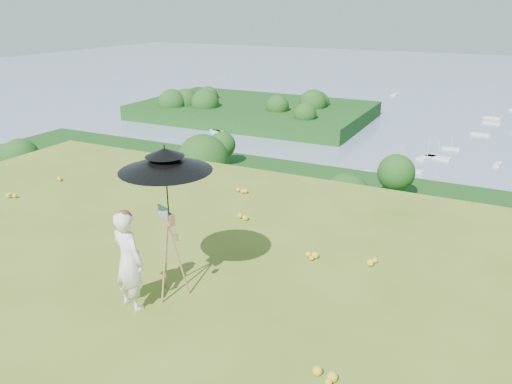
% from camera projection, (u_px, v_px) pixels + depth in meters
% --- Properties ---
extents(ground, '(14.00, 14.00, 0.00)m').
position_uv_depth(ground, '(61.00, 303.00, 7.31)').
color(ground, '#52691E').
rests_on(ground, ground).
extents(forest_slope, '(140.00, 56.00, 22.00)m').
position_uv_depth(forest_slope, '(392.00, 381.00, 46.82)').
color(forest_slope, '#0F370F').
rests_on(forest_slope, bay_water).
extents(shoreline_tier, '(170.00, 28.00, 8.00)m').
position_uv_depth(shoreline_tier, '(440.00, 263.00, 82.79)').
color(shoreline_tier, '#71665A').
rests_on(shoreline_tier, bay_water).
extents(bay_water, '(700.00, 700.00, 0.00)m').
position_uv_depth(bay_water, '(492.00, 97.00, 220.34)').
color(bay_water, '#7184A1').
rests_on(bay_water, ground).
extents(peninsula, '(90.00, 60.00, 12.00)m').
position_uv_depth(peninsula, '(254.00, 104.00, 178.71)').
color(peninsula, '#0F370F').
rests_on(peninsula, bay_water).
extents(slope_trees, '(110.00, 50.00, 6.00)m').
position_uv_depth(slope_trees, '(408.00, 248.00, 41.90)').
color(slope_trees, '#144314').
rests_on(slope_trees, forest_slope).
extents(harbor_town, '(110.00, 22.00, 5.00)m').
position_uv_depth(harbor_town, '(445.00, 227.00, 80.51)').
color(harbor_town, beige).
rests_on(harbor_town, shoreline_tier).
extents(moored_boats, '(140.00, 140.00, 0.70)m').
position_uv_depth(moored_boats, '(437.00, 131.00, 159.25)').
color(moored_boats, silver).
rests_on(moored_boats, bay_water).
extents(wildflowers, '(10.00, 10.50, 0.12)m').
position_uv_depth(wildflowers, '(74.00, 291.00, 7.50)').
color(wildflowers, gold).
rests_on(wildflowers, ground).
extents(painter, '(0.61, 0.48, 1.50)m').
position_uv_depth(painter, '(128.00, 261.00, 6.96)').
color(painter, white).
rests_on(painter, ground).
extents(field_easel, '(0.72, 0.72, 1.45)m').
position_uv_depth(field_easel, '(169.00, 251.00, 7.27)').
color(field_easel, olive).
rests_on(field_easel, ground).
extents(sun_umbrella, '(1.60, 1.60, 1.13)m').
position_uv_depth(sun_umbrella, '(167.00, 184.00, 6.93)').
color(sun_umbrella, black).
rests_on(sun_umbrella, field_easel).
extents(painter_cap, '(0.26, 0.29, 0.10)m').
position_uv_depth(painter_cap, '(124.00, 214.00, 6.71)').
color(painter_cap, '#D67575').
rests_on(painter_cap, painter).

